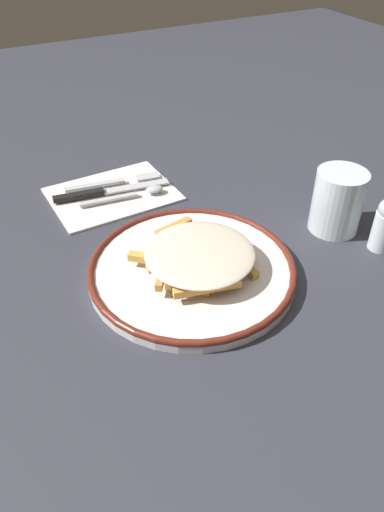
{
  "coord_description": "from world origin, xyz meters",
  "views": [
    {
      "loc": [
        0.48,
        -0.25,
        0.46
      ],
      "look_at": [
        0.0,
        0.0,
        0.03
      ],
      "focal_mm": 34.12,
      "sensor_mm": 36.0,
      "label": 1
    }
  ],
  "objects_px": {
    "fork": "(113,182)",
    "knife": "(102,192)",
    "spoon": "(137,193)",
    "water_glass": "(336,200)",
    "napkin": "(112,193)",
    "plate": "(192,269)",
    "fries_heap": "(198,256)"
  },
  "relations": [
    {
      "from": "plate",
      "to": "napkin",
      "type": "height_order",
      "value": "plate"
    },
    {
      "from": "plate",
      "to": "knife",
      "type": "bearing_deg",
      "value": -170.24
    },
    {
      "from": "fries_heap",
      "to": "napkin",
      "type": "bearing_deg",
      "value": -173.17
    },
    {
      "from": "plate",
      "to": "water_glass",
      "type": "bearing_deg",
      "value": 91.07
    },
    {
      "from": "spoon",
      "to": "water_glass",
      "type": "relative_size",
      "value": 1.5
    },
    {
      "from": "water_glass",
      "to": "plate",
      "type": "bearing_deg",
      "value": -88.93
    },
    {
      "from": "napkin",
      "to": "knife",
      "type": "xyz_separation_m",
      "value": [
        -0.0,
        -0.02,
        0.01
      ]
    },
    {
      "from": "fork",
      "to": "knife",
      "type": "height_order",
      "value": "knife"
    },
    {
      "from": "plate",
      "to": "spoon",
      "type": "xyz_separation_m",
      "value": [
        -0.23,
        0.01,
        0.0
      ]
    },
    {
      "from": "knife",
      "to": "spoon",
      "type": "distance_m",
      "value": 0.06
    },
    {
      "from": "spoon",
      "to": "fork",
      "type": "bearing_deg",
      "value": -158.71
    },
    {
      "from": "fries_heap",
      "to": "spoon",
      "type": "bearing_deg",
      "value": 179.41
    },
    {
      "from": "napkin",
      "to": "spoon",
      "type": "bearing_deg",
      "value": 47.53
    },
    {
      "from": "plate",
      "to": "napkin",
      "type": "relative_size",
      "value": 1.39
    },
    {
      "from": "knife",
      "to": "spoon",
      "type": "bearing_deg",
      "value": 57.27
    },
    {
      "from": "fork",
      "to": "knife",
      "type": "distance_m",
      "value": 0.04
    },
    {
      "from": "napkin",
      "to": "fork",
      "type": "relative_size",
      "value": 1.22
    },
    {
      "from": "fries_heap",
      "to": "water_glass",
      "type": "relative_size",
      "value": 2.13
    },
    {
      "from": "plate",
      "to": "fries_heap",
      "type": "xyz_separation_m",
      "value": [
        0.01,
        0.01,
        0.03
      ]
    },
    {
      "from": "water_glass",
      "to": "fork",
      "type": "bearing_deg",
      "value": -135.94
    },
    {
      "from": "fries_heap",
      "to": "knife",
      "type": "relative_size",
      "value": 1.03
    },
    {
      "from": "knife",
      "to": "spoon",
      "type": "xyz_separation_m",
      "value": [
        0.03,
        0.05,
        0.0
      ]
    },
    {
      "from": "plate",
      "to": "fork",
      "type": "relative_size",
      "value": 1.7
    },
    {
      "from": "plate",
      "to": "fork",
      "type": "xyz_separation_m",
      "value": [
        -0.29,
        -0.01,
        -0.0
      ]
    },
    {
      "from": "knife",
      "to": "water_glass",
      "type": "relative_size",
      "value": 2.06
    },
    {
      "from": "fork",
      "to": "napkin",
      "type": "bearing_deg",
      "value": -24.7
    },
    {
      "from": "fries_heap",
      "to": "napkin",
      "type": "height_order",
      "value": "fries_heap"
    },
    {
      "from": "fork",
      "to": "plate",
      "type": "bearing_deg",
      "value": 2.94
    },
    {
      "from": "water_glass",
      "to": "knife",
      "type": "bearing_deg",
      "value": -130.42
    },
    {
      "from": "plate",
      "to": "fries_heap",
      "type": "height_order",
      "value": "fries_heap"
    },
    {
      "from": "spoon",
      "to": "water_glass",
      "type": "xyz_separation_m",
      "value": [
        0.23,
        0.25,
        0.04
      ]
    },
    {
      "from": "plate",
      "to": "napkin",
      "type": "distance_m",
      "value": 0.26
    }
  ]
}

